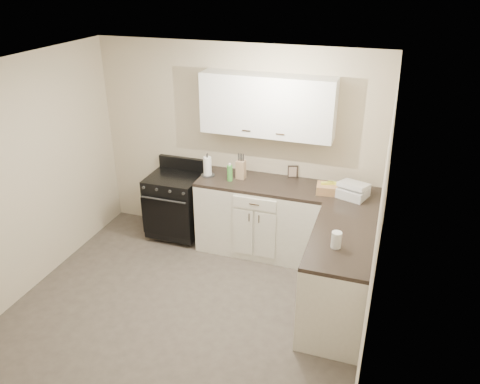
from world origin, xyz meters
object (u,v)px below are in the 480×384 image
(stove, at_px, (175,205))
(paper_towel, at_px, (207,166))
(countertop_grill, at_px, (353,192))
(wicker_basket, at_px, (330,189))
(knife_block, at_px, (241,170))

(stove, bearing_deg, paper_towel, 1.55)
(paper_towel, distance_m, countertop_grill, 1.77)
(stove, bearing_deg, wicker_basket, -0.32)
(stove, distance_m, paper_towel, 0.76)
(knife_block, relative_size, wicker_basket, 0.76)
(wicker_basket, height_order, countertop_grill, countertop_grill)
(paper_towel, bearing_deg, stove, -178.45)
(paper_towel, xyz_separation_m, countertop_grill, (1.77, -0.04, -0.07))
(stove, height_order, knife_block, knife_block)
(paper_towel, height_order, countertop_grill, paper_towel)
(wicker_basket, bearing_deg, countertop_grill, -3.12)
(stove, distance_m, wicker_basket, 2.05)
(paper_towel, relative_size, wicker_basket, 0.79)
(stove, relative_size, countertop_grill, 2.65)
(wicker_basket, xyz_separation_m, countertop_grill, (0.26, -0.01, 0.00))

